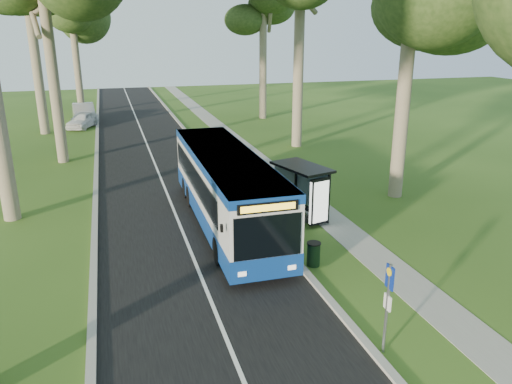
% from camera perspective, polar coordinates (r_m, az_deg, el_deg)
% --- Properties ---
extents(ground, '(120.00, 120.00, 0.00)m').
position_cam_1_polar(ground, '(17.96, 4.97, -8.46)').
color(ground, '#2F5019').
rests_on(ground, ground).
extents(road, '(7.00, 100.00, 0.02)m').
position_cam_1_polar(road, '(26.27, -10.24, 0.08)').
color(road, black).
rests_on(road, ground).
extents(kerb_east, '(0.25, 100.00, 0.12)m').
position_cam_1_polar(kerb_east, '(26.82, -2.81, 0.84)').
color(kerb_east, '#9E9B93').
rests_on(kerb_east, ground).
extents(kerb_west, '(0.25, 100.00, 0.12)m').
position_cam_1_polar(kerb_west, '(26.15, -17.87, -0.50)').
color(kerb_west, '#9E9B93').
rests_on(kerb_west, ground).
extents(centre_line, '(0.12, 100.00, 0.00)m').
position_cam_1_polar(centre_line, '(26.27, -10.24, 0.10)').
color(centre_line, white).
rests_on(centre_line, road).
extents(footpath, '(1.50, 100.00, 0.02)m').
position_cam_1_polar(footpath, '(27.67, 3.23, 1.27)').
color(footpath, gray).
rests_on(footpath, ground).
extents(bus, '(2.56, 11.82, 3.13)m').
position_cam_1_polar(bus, '(21.00, -3.46, 0.36)').
color(bus, silver).
rests_on(bus, ground).
extents(bus_stop_sign, '(0.08, 0.35, 2.52)m').
position_cam_1_polar(bus_stop_sign, '(13.24, 14.84, -11.68)').
color(bus_stop_sign, gray).
rests_on(bus_stop_sign, ground).
extents(bus_shelter, '(2.21, 3.10, 2.40)m').
position_cam_1_polar(bus_shelter, '(21.55, 5.94, 0.94)').
color(bus_shelter, black).
rests_on(bus_shelter, ground).
extents(litter_bin, '(0.50, 0.50, 0.88)m').
position_cam_1_polar(litter_bin, '(17.89, 6.60, -7.04)').
color(litter_bin, black).
rests_on(litter_bin, ground).
extents(car_white, '(2.89, 4.20, 1.33)m').
position_cam_1_polar(car_white, '(45.22, -19.24, 7.76)').
color(car_white, white).
rests_on(car_white, ground).
extents(car_silver, '(2.26, 5.24, 1.68)m').
position_cam_1_polar(car_silver, '(48.06, -19.07, 8.55)').
color(car_silver, '#A1A3A8').
rests_on(car_silver, ground).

